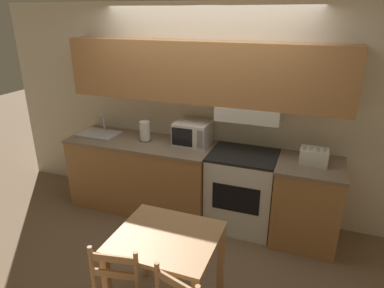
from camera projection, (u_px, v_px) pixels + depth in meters
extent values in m
plane|color=#7F664C|center=(204.00, 203.00, 4.66)|extent=(16.00, 16.00, 0.00)
cube|color=silver|center=(206.00, 112.00, 4.22)|extent=(5.69, 0.05, 2.55)
cube|color=#B27A47|center=(201.00, 72.00, 3.87)|extent=(3.29, 0.32, 0.69)
cube|color=white|center=(249.00, 113.00, 3.84)|extent=(0.72, 0.34, 0.16)
cube|color=#B27A47|center=(142.00, 175.00, 4.44)|extent=(1.83, 0.67, 0.89)
cube|color=#84705B|center=(140.00, 142.00, 4.27)|extent=(1.85, 0.69, 0.04)
cube|color=#B27A47|center=(306.00, 204.00, 3.78)|extent=(0.68, 0.67, 0.89)
cube|color=#84705B|center=(311.00, 166.00, 3.61)|extent=(0.70, 0.69, 0.04)
cube|color=white|center=(242.00, 191.00, 4.04)|extent=(0.75, 0.62, 0.90)
cube|color=black|center=(244.00, 155.00, 3.87)|extent=(0.75, 0.62, 0.03)
cube|color=black|center=(235.00, 199.00, 3.74)|extent=(0.53, 0.01, 0.31)
cylinder|color=black|center=(226.00, 156.00, 3.81)|extent=(0.11, 0.11, 0.01)
cylinder|color=black|center=(257.00, 161.00, 3.70)|extent=(0.11, 0.11, 0.01)
cylinder|color=black|center=(232.00, 148.00, 4.03)|extent=(0.11, 0.11, 0.01)
cylinder|color=black|center=(261.00, 152.00, 3.92)|extent=(0.11, 0.11, 0.01)
cube|color=white|center=(193.00, 133.00, 4.12)|extent=(0.41, 0.37, 0.28)
cube|color=black|center=(182.00, 137.00, 3.98)|extent=(0.26, 0.01, 0.22)
cube|color=gray|center=(200.00, 140.00, 3.90)|extent=(0.07, 0.01, 0.22)
cube|color=white|center=(314.00, 156.00, 3.59)|extent=(0.28, 0.20, 0.16)
cube|color=black|center=(299.00, 152.00, 3.63)|extent=(0.01, 0.02, 0.02)
cube|color=black|center=(305.00, 148.00, 3.59)|extent=(0.04, 0.14, 0.01)
cube|color=black|center=(311.00, 149.00, 3.57)|extent=(0.04, 0.14, 0.01)
cube|color=black|center=(318.00, 150.00, 3.55)|extent=(0.04, 0.14, 0.01)
cube|color=black|center=(325.00, 151.00, 3.53)|extent=(0.04, 0.14, 0.01)
cube|color=#B7BABF|center=(99.00, 134.00, 4.46)|extent=(0.52, 0.35, 0.02)
cube|color=#4C4F54|center=(98.00, 134.00, 4.45)|extent=(0.44, 0.27, 0.01)
cylinder|color=#B7BABF|center=(104.00, 122.00, 4.54)|extent=(0.02, 0.02, 0.22)
cylinder|color=#B7BABF|center=(100.00, 115.00, 4.44)|extent=(0.02, 0.12, 0.02)
cylinder|color=black|center=(145.00, 140.00, 4.27)|extent=(0.15, 0.15, 0.01)
cylinder|color=white|center=(145.00, 131.00, 4.23)|extent=(0.13, 0.13, 0.24)
cube|color=tan|center=(166.00, 237.00, 2.72)|extent=(0.82, 0.72, 0.04)
cube|color=tan|center=(146.00, 243.00, 3.26)|extent=(0.06, 0.06, 0.73)
cube|color=tan|center=(221.00, 262.00, 3.02)|extent=(0.06, 0.06, 0.73)
cylinder|color=tan|center=(92.00, 269.00, 2.52)|extent=(0.04, 0.04, 0.40)
cylinder|color=tan|center=(137.00, 275.00, 2.46)|extent=(0.04, 0.04, 0.40)
cube|color=tan|center=(113.00, 259.00, 2.45)|extent=(0.34, 0.08, 0.06)
cube|color=tan|center=(115.00, 274.00, 2.50)|extent=(0.34, 0.08, 0.06)
cylinder|color=tan|center=(158.00, 286.00, 2.36)|extent=(0.04, 0.04, 0.40)
cube|color=tan|center=(177.00, 284.00, 2.22)|extent=(0.33, 0.12, 0.06)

